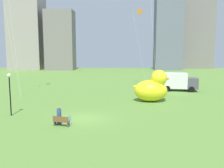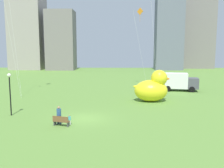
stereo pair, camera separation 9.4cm
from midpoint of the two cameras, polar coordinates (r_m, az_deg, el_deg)
The scene contains 9 objects.
ground_plane at distance 23.69m, azimuth -6.10°, elevation -8.04°, with size 140.00×140.00×0.00m, color #5E8A39.
park_bench at distance 21.60m, azimuth -11.70°, elevation -8.44°, with size 1.52×0.83×0.90m.
person_adult at distance 22.14m, azimuth -12.17°, elevation -6.92°, with size 0.39×0.39×1.61m.
person_child at distance 21.85m, azimuth -9.75°, elevation -8.14°, with size 0.22×0.22×0.89m.
giant_inflatable_duck at distance 31.53m, azimuth 9.46°, elevation -0.93°, with size 4.87×3.12×4.04m.
lamppost at distance 26.09m, azimuth -22.68°, elevation -0.30°, with size 0.39×0.39×4.25m.
box_truck at distance 40.76m, azimuth 15.19°, elevation 0.48°, with size 6.23×3.33×2.85m.
city_skyline at distance 87.35m, azimuth -1.40°, elevation 14.14°, with size 71.00×18.36×38.80m.
kite_orange at distance 44.06m, azimuth 6.63°, elevation 15.65°, with size 2.66×1.78×13.81m.
Camera 2 is at (3.10, -22.59, 6.45)m, focal length 39.17 mm.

